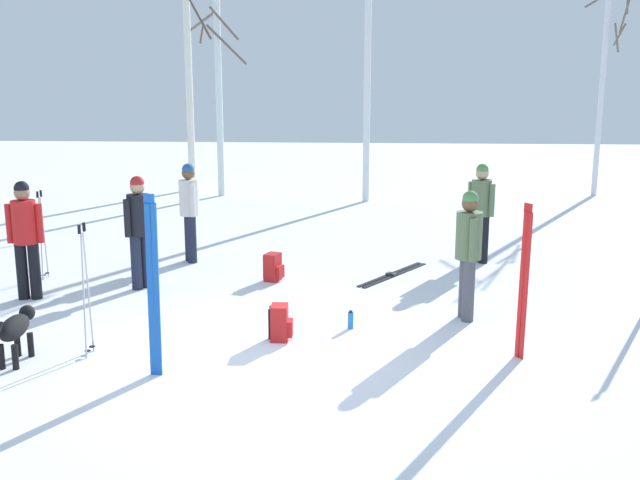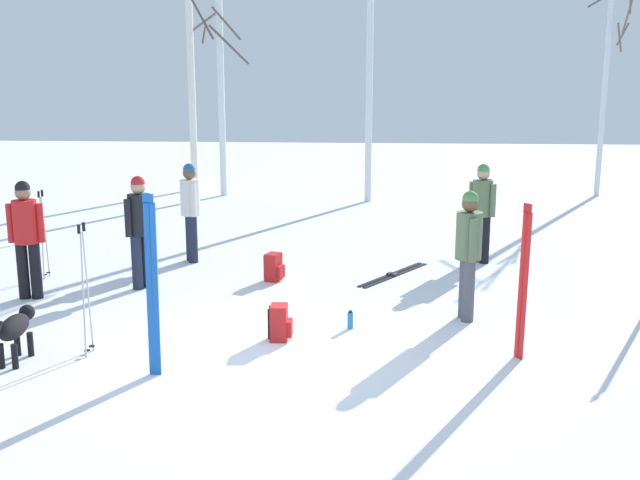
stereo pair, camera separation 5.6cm
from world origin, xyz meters
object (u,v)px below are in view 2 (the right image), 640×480
at_px(water_bottle_0, 350,320).
at_px(dog, 16,328).
at_px(person_3, 26,232).
at_px(person_4, 140,225).
at_px(ski_pair_lying_0, 394,275).
at_px(birch_tree_3, 607,72).
at_px(person_0, 468,247).
at_px(ski_poles_0, 43,232).
at_px(ski_pair_planted_1, 523,283).
at_px(ski_pair_planted_2, 152,287).
at_px(backpack_0, 280,323).
at_px(backpack_1, 274,267).
at_px(ski_poles_1, 85,286).
at_px(person_2, 190,206).
at_px(birch_tree_2, 371,36).
at_px(birch_tree_0, 191,62).
at_px(birch_tree_1, 221,92).

bearing_deg(water_bottle_0, dog, -159.35).
xyz_separation_m(person_3, dog, (0.97, -2.39, -0.59)).
xyz_separation_m(person_4, ski_pair_lying_0, (3.83, 1.04, -0.97)).
bearing_deg(ski_pair_lying_0, birch_tree_3, 57.43).
height_order(person_0, person_4, same).
bearing_deg(person_3, ski_poles_0, 103.60).
xyz_separation_m(person_0, person_4, (-4.73, 1.17, 0.00)).
xyz_separation_m(ski_pair_planted_1, birch_tree_3, (4.38, 12.58, 2.42)).
bearing_deg(ski_pair_planted_2, backpack_0, 45.21).
bearing_deg(ski_pair_planted_1, backpack_1, 135.98).
height_order(ski_poles_1, birch_tree_3, birch_tree_3).
distance_m(person_3, ski_pair_planted_1, 6.89).
bearing_deg(water_bottle_0, person_0, 18.47).
xyz_separation_m(person_3, ski_pair_planted_2, (2.64, -2.68, -0.00)).
height_order(ski_pair_lying_0, ski_poles_1, ski_poles_1).
distance_m(person_4, dog, 3.16).
bearing_deg(person_4, ski_pair_lying_0, 15.14).
bearing_deg(person_2, person_4, -101.11).
distance_m(dog, ski_pair_lying_0, 5.96).
height_order(person_2, ski_poles_1, person_2).
xyz_separation_m(person_4, water_bottle_0, (3.22, -1.68, -0.87)).
distance_m(person_4, birch_tree_3, 14.04).
bearing_deg(ski_poles_1, ski_poles_0, 121.16).
xyz_separation_m(dog, birch_tree_2, (3.78, 11.64, 3.78)).
height_order(backpack_1, water_bottle_0, backpack_1).
bearing_deg(dog, person_4, 81.30).
height_order(dog, ski_pair_planted_2, ski_pair_planted_2).
relative_size(person_2, person_4, 1.00).
distance_m(person_4, backpack_0, 3.31).
bearing_deg(ski_pair_lying_0, backpack_1, -165.88).
height_order(person_4, dog, person_4).
relative_size(birch_tree_0, birch_tree_3, 1.14).
distance_m(ski_pair_lying_0, birch_tree_0, 11.39).
relative_size(water_bottle_0, birch_tree_3, 0.04).
bearing_deg(water_bottle_0, birch_tree_3, 61.53).
relative_size(ski_poles_0, birch_tree_1, 0.27).
distance_m(person_2, birch_tree_2, 8.12).
distance_m(dog, birch_tree_2, 12.81).
bearing_deg(birch_tree_2, ski_poles_0, -121.75).
bearing_deg(person_3, backpack_0, -21.23).
xyz_separation_m(person_2, birch_tree_1, (-1.00, 7.53, 1.81)).
bearing_deg(ski_pair_planted_1, person_4, 153.58).
bearing_deg(person_4, water_bottle_0, -27.47).
bearing_deg(ski_pair_lying_0, dog, -136.33).
relative_size(ski_pair_planted_2, birch_tree_3, 0.31).
relative_size(person_0, person_4, 1.00).
distance_m(ski_pair_lying_0, ski_poles_1, 5.32).
relative_size(person_4, ski_pair_planted_1, 0.96).
height_order(ski_pair_planted_1, ski_pair_lying_0, ski_pair_planted_1).
relative_size(dog, ski_pair_planted_1, 0.50).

